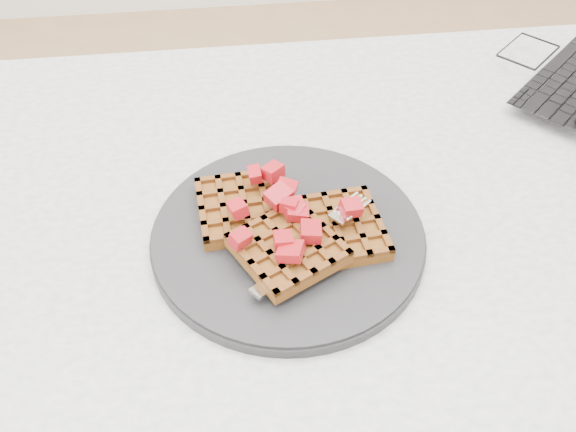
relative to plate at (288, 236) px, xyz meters
The scene contains 5 objects.
table 0.17m from the plate, 11.15° to the left, with size 1.20×0.80×0.75m.
plate is the anchor object (origin of this frame).
waffles 0.02m from the plate, 87.49° to the right, with size 0.21×0.19×0.03m.
strawberry_pile 0.05m from the plate, ahead, with size 0.15×0.15×0.02m, color #88000B, non-canonical shape.
fork 0.05m from the plate, 45.72° to the right, with size 0.02×0.18×0.02m, color silver, non-canonical shape.
Camera 1 is at (-0.18, -0.50, 1.28)m, focal length 40.00 mm.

